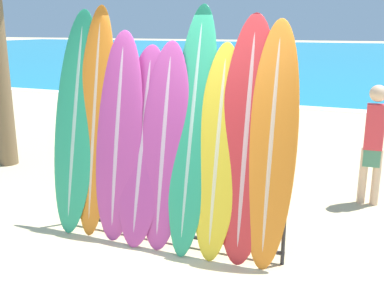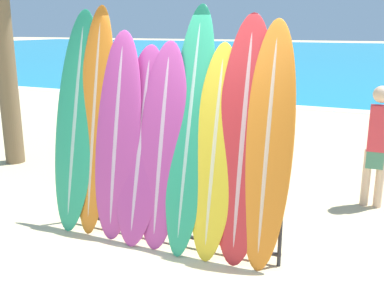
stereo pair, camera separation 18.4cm
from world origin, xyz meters
name	(u,v)px [view 2 (the right image)]	position (x,y,z in m)	size (l,w,h in m)	color
ground_plane	(174,268)	(0.00, 0.00, 0.00)	(160.00, 160.00, 0.00)	#CCB789
ocean_water	(372,55)	(0.00, 39.26, 0.00)	(120.00, 60.00, 0.01)	teal
surfboard_rack	(163,200)	(-0.37, 0.48, 0.51)	(2.70, 0.04, 0.94)	#28282D
surfboard_slot_0	(76,121)	(-1.53, 0.53, 1.29)	(0.58, 0.67, 2.59)	#289E70
surfboard_slot_1	(95,122)	(-1.27, 0.53, 1.31)	(0.49, 0.57, 2.63)	orange
surfboard_slot_2	(117,136)	(-0.94, 0.50, 1.18)	(0.59, 0.55, 2.35)	#B23D8E
surfboard_slot_3	(141,146)	(-0.64, 0.50, 1.10)	(0.60, 0.65, 2.20)	#B23D8E
surfboard_slot_4	(162,146)	(-0.37, 0.49, 1.12)	(0.57, 0.55, 2.25)	#B23D8E
surfboard_slot_5	(190,131)	(-0.07, 0.55, 1.31)	(0.49, 0.76, 2.62)	#289E70
surfboard_slot_6	(215,153)	(0.24, 0.49, 1.12)	(0.49, 0.58, 2.24)	yellow
surfboard_slot_7	(243,142)	(0.53, 0.52, 1.26)	(0.58, 0.55, 2.52)	red
surfboard_slot_8	(268,148)	(0.79, 0.50, 1.23)	(0.50, 0.52, 2.47)	orange
person_near_water	(250,81)	(-1.85, 8.72, 0.89)	(0.26, 0.28, 1.64)	beige
person_mid_beach	(377,142)	(1.73, 2.57, 0.90)	(0.28, 0.22, 1.65)	beige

